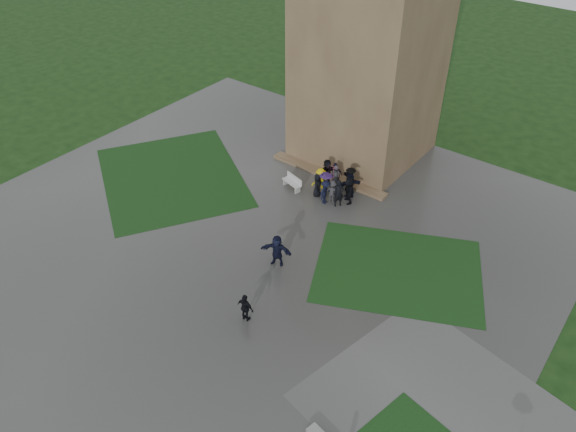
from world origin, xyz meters
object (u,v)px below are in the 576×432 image
Objects in this scene: bench at (293,182)px; tower at (372,29)px; pedestrian_near at (245,308)px; pedestrian_mid at (277,250)px.

tower is at bearing 97.41° from bench.
pedestrian_near is at bearing -76.78° from tower.
tower is 10.91× the size of pedestrian_near.
bench is 12.03m from pedestrian_near.
bench is at bearing -98.45° from tower.
bench is 7.64m from pedestrian_mid.
pedestrian_mid is (2.82, -13.62, -8.02)m from tower.
tower is 10.92× the size of bench.
pedestrian_mid is at bearing -78.30° from tower.
tower reaches higher than pedestrian_near.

